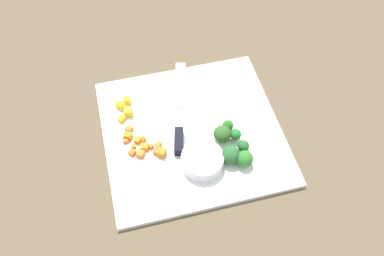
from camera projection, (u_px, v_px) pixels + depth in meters
ground_plane at (192, 133)px, 0.97m from camera, size 4.00×4.00×0.00m
cutting_board at (192, 132)px, 0.96m from camera, size 0.41×0.40×0.01m
prep_bowl at (203, 160)px, 0.89m from camera, size 0.09×0.09×0.03m
chef_knife at (179, 124)px, 0.96m from camera, size 0.09×0.28×0.02m
carrot_dice_0 at (128, 136)px, 0.94m from camera, size 0.02×0.02×0.02m
carrot_dice_1 at (162, 153)px, 0.91m from camera, size 0.02×0.02×0.02m
carrot_dice_2 at (132, 152)px, 0.92m from camera, size 0.02×0.02×0.01m
carrot_dice_3 at (145, 147)px, 0.92m from camera, size 0.02×0.02×0.01m
carrot_dice_4 at (143, 140)px, 0.94m from camera, size 0.02×0.02×0.01m
carrot_dice_5 at (151, 146)px, 0.93m from camera, size 0.01×0.01×0.01m
carrot_dice_6 at (133, 146)px, 0.93m from camera, size 0.01×0.01×0.01m
carrot_dice_7 at (158, 151)px, 0.92m from camera, size 0.02×0.02×0.01m
carrot_dice_8 at (129, 129)px, 0.95m from camera, size 0.02×0.02×0.01m
carrot_dice_9 at (138, 142)px, 0.93m from camera, size 0.02×0.02×0.01m
carrot_dice_10 at (158, 145)px, 0.93m from camera, size 0.02×0.02×0.01m
carrot_dice_11 at (141, 154)px, 0.91m from camera, size 0.02×0.02×0.01m
carrot_dice_12 at (125, 141)px, 0.94m from camera, size 0.01×0.01×0.01m
pepper_dice_0 at (128, 112)px, 0.98m from camera, size 0.02×0.02×0.02m
pepper_dice_1 at (127, 100)px, 1.00m from camera, size 0.02×0.02×0.02m
pepper_dice_2 at (122, 119)px, 0.97m from camera, size 0.02×0.02×0.01m
pepper_dice_3 at (121, 105)px, 0.99m from camera, size 0.02×0.02×0.02m
broccoli_floret_0 at (245, 159)px, 0.89m from camera, size 0.04×0.04×0.04m
broccoli_floret_1 at (235, 135)px, 0.93m from camera, size 0.03×0.03×0.03m
broccoli_floret_2 at (222, 134)px, 0.92m from camera, size 0.04×0.04×0.04m
broccoli_floret_3 at (243, 146)px, 0.91m from camera, size 0.03×0.03×0.03m
broccoli_floret_4 at (231, 155)px, 0.89m from camera, size 0.04×0.04×0.04m
broccoli_floret_5 at (228, 126)px, 0.95m from camera, size 0.03×0.03×0.03m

